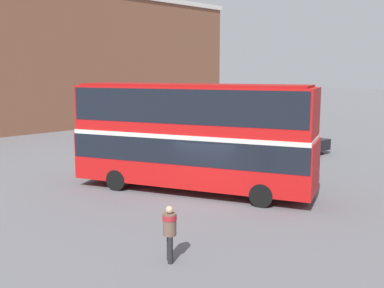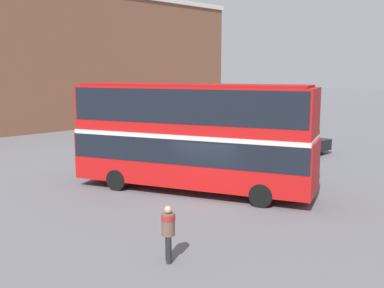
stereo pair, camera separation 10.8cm
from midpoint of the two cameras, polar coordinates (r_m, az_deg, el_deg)
The scene contains 5 objects.
ground_plane at distance 19.59m, azimuth 2.24°, elevation -7.05°, with size 240.00×240.00×0.00m, color slate.
building_row_left at distance 47.80m, azimuth -16.08°, elevation 10.31°, with size 8.82×38.34×13.25m.
double_decker_bus at distance 20.30m, azimuth -0.15°, elevation 1.64°, with size 11.20×6.60×4.92m.
pedestrian_foreground at distance 13.18m, azimuth -3.09°, elevation -10.58°, with size 0.58×0.58×1.69m.
parked_car_kerb_near at distance 31.70m, azimuth 12.93°, elevation 0.48°, with size 4.45×1.96×1.52m.
Camera 1 is at (12.63, -13.93, 5.52)m, focal length 42.00 mm.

